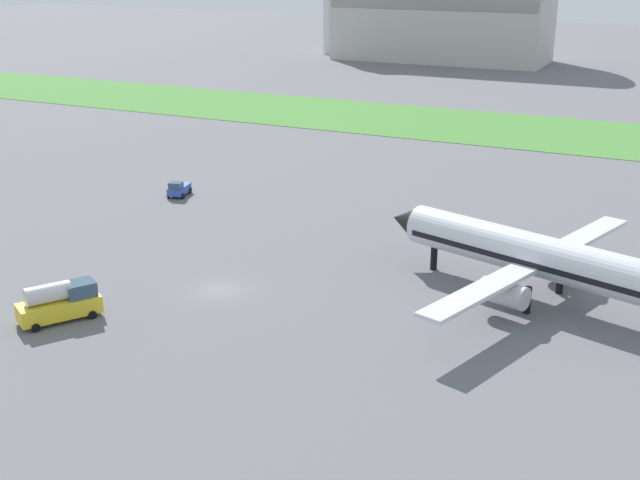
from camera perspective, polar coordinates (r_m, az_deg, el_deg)
ground_plane at (r=74.31m, az=-6.95°, el=-3.41°), size 600.00×600.00×0.00m
grass_taxiway_strip at (r=144.83m, az=10.09°, el=7.75°), size 360.00×28.00×0.08m
airplane_midfield_jet at (r=72.66m, az=14.65°, el=-1.07°), size 30.36×30.65×11.13m
fuel_truck_near_gate at (r=70.61m, az=-17.45°, el=-4.07°), size 5.48×6.78×3.29m
pushback_tug_midfield at (r=102.79m, az=-9.69°, el=3.50°), size 2.73×3.91×1.95m
hangar_distant at (r=229.78m, az=8.46°, el=15.78°), size 55.52×24.84×31.20m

